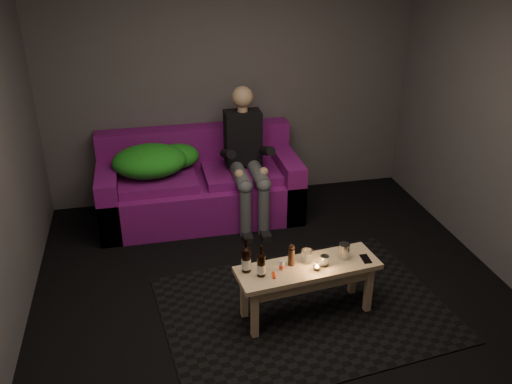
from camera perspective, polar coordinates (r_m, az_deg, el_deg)
floor at (r=4.47m, az=2.86°, el=-12.52°), size 4.50×4.50×0.00m
room at (r=4.12m, az=1.64°, el=9.90°), size 4.50×4.50×4.50m
rug at (r=4.51m, az=5.06°, el=-12.16°), size 2.40×1.87×0.01m
sofa at (r=5.77m, az=-5.97°, el=0.56°), size 2.06×0.93×0.89m
green_blanket at (r=5.59m, az=-10.67°, el=3.30°), size 0.91×0.62×0.31m
person at (r=5.52m, az=-1.03°, el=3.97°), size 0.37×0.86×1.38m
coffee_table at (r=4.25m, az=5.46°, el=-8.64°), size 1.15×0.48×0.46m
beer_bottle_a at (r=4.07m, az=-1.04°, el=-7.09°), size 0.07×0.07×0.28m
beer_bottle_b at (r=4.03m, az=0.55°, el=-7.65°), size 0.07×0.07×0.26m
salt_shaker at (r=4.12m, az=2.73°, el=-7.70°), size 0.04×0.04×0.08m
pepper_mill at (r=4.17m, az=3.75°, el=-6.85°), size 0.07×0.07×0.14m
tumbler_back at (r=4.22m, az=5.39°, el=-6.75°), size 0.09×0.09×0.10m
tealight at (r=4.16m, az=6.45°, el=-7.90°), size 0.05×0.05×0.04m
tumbler_front at (r=4.20m, az=7.22°, el=-7.21°), size 0.08×0.08×0.09m
steel_cup at (r=4.31m, az=9.24°, el=-6.14°), size 0.09×0.09×0.12m
smartphone at (r=4.35m, az=11.47°, el=-6.91°), size 0.07×0.13×0.01m
red_lighter at (r=4.07m, az=1.86°, el=-8.75°), size 0.03×0.08×0.01m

